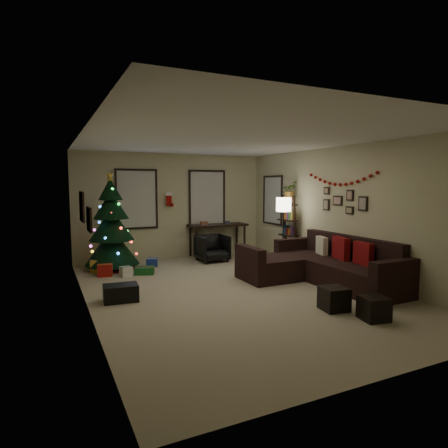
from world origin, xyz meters
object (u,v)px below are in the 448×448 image
(sofa, at_px, (320,267))
(desk, at_px, (218,228))
(bookshelf, at_px, (289,230))
(desk_chair, at_px, (212,248))
(christmas_tree, at_px, (112,229))

(sofa, xyz_separation_m, desk, (-0.66, 3.43, 0.46))
(bookshelf, bearing_deg, desk_chair, 147.25)
(desk_chair, distance_m, bookshelf, 1.95)
(desk_chair, bearing_deg, sofa, -69.70)
(christmas_tree, xyz_separation_m, sofa, (3.51, -2.95, -0.63))
(sofa, bearing_deg, bookshelf, 74.63)
(christmas_tree, bearing_deg, sofa, -40.03)
(sofa, xyz_separation_m, bookshelf, (0.48, 1.76, 0.51))
(christmas_tree, height_order, sofa, christmas_tree)
(sofa, height_order, desk, sofa)
(desk, xyz_separation_m, desk_chair, (-0.44, -0.65, -0.42))
(christmas_tree, relative_size, bookshelf, 1.34)
(christmas_tree, distance_m, sofa, 4.63)
(christmas_tree, distance_m, desk, 2.89)
(christmas_tree, xyz_separation_m, desk, (2.84, 0.48, -0.17))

